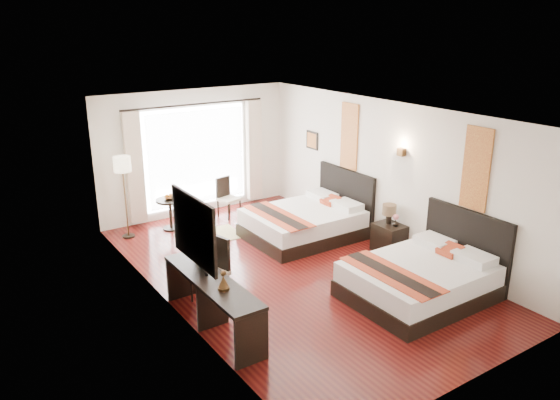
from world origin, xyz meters
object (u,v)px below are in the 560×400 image
console_desk (213,303)px  floor_lamp (123,169)px  window_chair (228,205)px  nightstand (389,238)px  desk_chair (211,282)px  table_lamp (389,211)px  side_table (171,214)px  vase (395,225)px  television (195,250)px  bed_near (423,278)px  bed_far (307,221)px  fruit_bowl (169,198)px

console_desk → floor_lamp: bearing=88.0°
window_chair → nightstand: bearing=11.1°
nightstand → window_chair: bearing=115.0°
desk_chair → table_lamp: bearing=165.0°
table_lamp → side_table: table_lamp is taller
nightstand → vase: vase is taller
nightstand → console_desk: (-4.02, -0.56, 0.11)m
table_lamp → television: (-4.02, -0.08, 0.21)m
table_lamp → window_chair: bearing=115.8°
floor_lamp → vase: bearing=-42.7°
bed_near → vase: bearing=59.8°
vase → desk_chair: size_ratio=0.12×
bed_far → nightstand: (0.84, -1.49, -0.05)m
window_chair → bed_near: bearing=-5.3°
console_desk → television: bearing=87.9°
nightstand → table_lamp: table_lamp is taller
table_lamp → console_desk: size_ratio=0.19×
floor_lamp → side_table: floor_lamp is taller
nightstand → floor_lamp: 5.34m
bed_near → nightstand: 1.79m
vase → television: 4.05m
nightstand → fruit_bowl: size_ratio=2.51×
window_chair → bed_far: bearing=7.5°
television → side_table: 3.62m
bed_far → desk_chair: (-2.85, -1.34, -0.01)m
desk_chair → television: bearing=12.4°
vase → television: television is taller
desk_chair → nightstand: bearing=163.9°
bed_far → table_lamp: size_ratio=5.33×
floor_lamp → window_chair: 2.55m
side_table → console_desk: bearing=-104.7°
nightstand → television: bearing=-179.9°
bed_near → fruit_bowl: (-2.16, 4.97, 0.36)m
floor_lamp → console_desk: bearing=-92.0°
nightstand → bed_near: bearing=-117.8°
bed_far → nightstand: size_ratio=3.94×
nightstand → vase: (0.02, -0.11, 0.29)m
bed_far → nightstand: bearing=-60.6°
table_lamp → floor_lamp: size_ratio=0.25×
nightstand → fruit_bowl: (-3.00, 3.39, 0.42)m
television → bed_near: bearing=-100.7°
table_lamp → side_table: bearing=132.0°
console_desk → side_table: size_ratio=3.33×
floor_lamp → nightstand: bearing=-41.9°
console_desk → fruit_bowl: (1.02, 3.95, 0.31)m
table_lamp → fruit_bowl: 4.49m
bed_far → vase: size_ratio=18.10×
floor_lamp → window_chair: size_ratio=1.88×
vase → bed_near: bearing=-120.2°
side_table → nightstand: bearing=-48.8°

